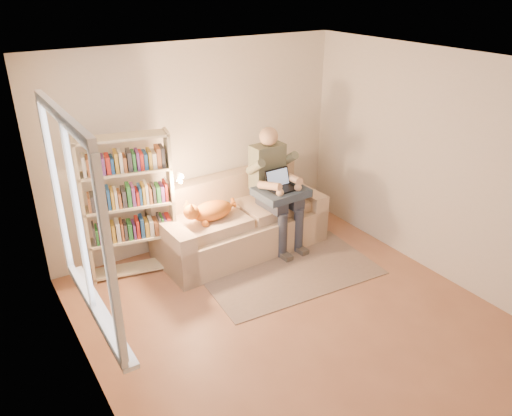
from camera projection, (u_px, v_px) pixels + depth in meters
floor at (300, 325)px, 5.17m from camera, size 4.50×4.50×0.00m
ceiling at (312, 68)px, 4.06m from camera, size 4.00×4.50×0.02m
wall_left at (88, 276)px, 3.64m from camera, size 0.02×4.50×2.60m
wall_right at (447, 170)px, 5.58m from camera, size 0.02×4.50×2.60m
wall_back at (197, 147)px, 6.33m from camera, size 4.00×0.02×2.60m
window at (86, 253)px, 3.79m from camera, size 0.12×1.52×1.69m
sofa at (238, 224)px, 6.50m from camera, size 2.20×1.05×0.92m
person at (274, 182)px, 6.38m from camera, size 0.45×0.71×1.57m
cat at (207, 212)px, 5.97m from camera, size 0.80×0.30×0.29m
blanket at (284, 192)px, 6.32m from camera, size 0.64×0.53×0.10m
laptop at (283, 183)px, 6.28m from camera, size 0.36×0.30×0.30m
bookshelf at (129, 200)px, 5.70m from camera, size 1.13×0.54×1.72m
rug at (289, 271)px, 6.09m from camera, size 2.16×1.37×0.01m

